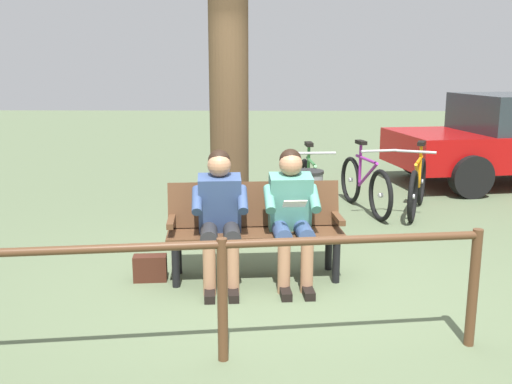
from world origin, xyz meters
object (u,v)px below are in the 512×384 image
object	(u,v)px
bench	(255,223)
tree_trunk	(229,71)
litter_bin	(308,204)
person_reading	(291,210)
bicycle_green	(365,185)
person_companion	(220,211)
handbag	(150,268)
bicycle_red	(417,186)
bicycle_orange	(310,188)

from	to	relation	value
bench	tree_trunk	xyz separation A→B (m)	(0.32, -1.33, 1.36)
litter_bin	tree_trunk	bearing A→B (deg)	-4.44
person_reading	bicycle_green	distance (m)	2.82
person_companion	handbag	world-z (taller)	person_companion
person_companion	bicycle_red	size ratio (longest dim) A/B	0.75
bicycle_green	bicycle_red	bearing A→B (deg)	70.55
tree_trunk	bicycle_red	size ratio (longest dim) A/B	2.34
tree_trunk	bicycle_orange	bearing A→B (deg)	-137.41
tree_trunk	bicycle_red	distance (m)	3.04
litter_bin	bicycle_red	size ratio (longest dim) A/B	0.48
handbag	bicycle_green	size ratio (longest dim) A/B	0.18
tree_trunk	bicycle_green	distance (m)	2.56
tree_trunk	bicycle_green	world-z (taller)	tree_trunk
bicycle_green	person_companion	bearing A→B (deg)	-46.56
bicycle_red	person_reading	bearing A→B (deg)	-14.99
bench	bicycle_red	size ratio (longest dim) A/B	1.03
tree_trunk	bicycle_orange	xyz separation A→B (m)	(-1.00, -0.92, -1.51)
bicycle_red	bicycle_green	size ratio (longest dim) A/B	0.97
bench	person_reading	size ratio (longest dim) A/B	1.36
bicycle_green	litter_bin	bearing A→B (deg)	-48.89
bench	person_reading	bearing A→B (deg)	152.66
bicycle_orange	person_reading	bearing A→B (deg)	-12.91
person_companion	bicycle_green	bearing A→B (deg)	-128.65
tree_trunk	bicycle_green	bearing A→B (deg)	-147.46
handbag	bicycle_orange	world-z (taller)	bicycle_orange
person_companion	bicycle_orange	size ratio (longest dim) A/B	0.72
person_reading	tree_trunk	xyz separation A→B (m)	(0.65, -1.47, 1.20)
handbag	litter_bin	distance (m)	2.12
bicycle_orange	litter_bin	bearing A→B (deg)	-10.40
person_companion	tree_trunk	xyz separation A→B (m)	(0.01, -1.53, 1.20)
person_companion	bicycle_red	distance (m)	3.54
person_reading	bicycle_red	distance (m)	3.09
bench	bicycle_orange	world-z (taller)	bicycle_orange
person_reading	litter_bin	bearing A→B (deg)	-105.46
handbag	bicycle_orange	bearing A→B (deg)	-124.03
litter_bin	bicycle_green	world-z (taller)	bicycle_green
litter_bin	bicycle_green	bearing A→B (deg)	-125.60
person_companion	handbag	xyz separation A→B (m)	(0.65, -0.02, -0.54)
person_reading	handbag	xyz separation A→B (m)	(1.29, 0.04, -0.54)
person_companion	bicycle_red	bearing A→B (deg)	-138.69
bench	handbag	xyz separation A→B (m)	(0.95, 0.17, -0.39)
tree_trunk	handbag	bearing A→B (deg)	67.02
bench	bicycle_green	distance (m)	2.83
bench	person_companion	size ratio (longest dim) A/B	1.36
bicycle_red	handbag	bearing A→B (deg)	-29.93
handbag	tree_trunk	distance (m)	2.39
bench	bicycle_orange	size ratio (longest dim) A/B	0.98
bench	handbag	world-z (taller)	bench
handbag	bicycle_green	xyz separation A→B (m)	(-2.38, -2.62, 0.24)
bicycle_green	tree_trunk	bearing A→B (deg)	-70.75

